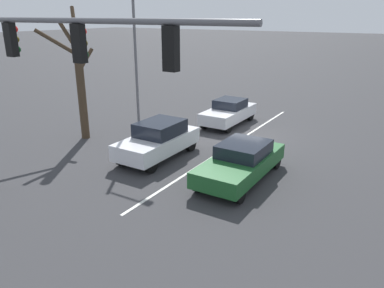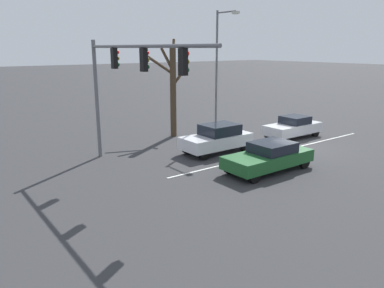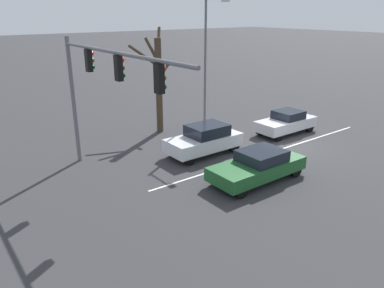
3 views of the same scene
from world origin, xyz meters
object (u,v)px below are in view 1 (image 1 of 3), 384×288
Objects in this scene: bare_tree_near at (78,73)px; car_white_midlane_front at (158,140)px; street_lamp_right_shoulder at (138,42)px; traffic_signal_gantry at (35,64)px; car_darkgreen_leftlane_front at (241,161)px; car_silver_midlane_second at (229,112)px.

car_white_midlane_front is at bearing 177.35° from bare_tree_near.
traffic_signal_gantry is at bearing 111.14° from street_lamp_right_shoulder.
car_darkgreen_leftlane_front is at bearing -125.08° from traffic_signal_gantry.
street_lamp_right_shoulder reaches higher than car_silver_midlane_second.
car_white_midlane_front is 1.01× the size of car_silver_midlane_second.
traffic_signal_gantry is 7.97m from bare_tree_near.
bare_tree_near is at bearing -2.54° from car_darkgreen_leftlane_front.
bare_tree_near is (4.93, -0.23, 2.47)m from car_white_midlane_front.
street_lamp_right_shoulder is (7.17, -2.84, 3.97)m from car_darkgreen_leftlane_front.
car_darkgreen_leftlane_front is 1.13× the size of car_silver_midlane_second.
bare_tree_near is (9.00, -0.40, 2.58)m from car_darkgreen_leftlane_front.
car_darkgreen_leftlane_front is 0.46× the size of traffic_signal_gantry.
bare_tree_near is at bearing 53.31° from street_lamp_right_shoulder.
traffic_signal_gantry is (0.13, 12.12, 3.99)m from car_silver_midlane_second.
bare_tree_near reaches higher than car_silver_midlane_second.
car_darkgreen_leftlane_front is 9.37m from bare_tree_near.
street_lamp_right_shoulder is 3.35m from bare_tree_near.
car_white_midlane_front reaches higher than car_silver_midlane_second.
street_lamp_right_shoulder is at bearing 47.54° from car_silver_midlane_second.
street_lamp_right_shoulder reaches higher than traffic_signal_gantry.
car_darkgreen_leftlane_front is 7.56m from car_silver_midlane_second.
bare_tree_near reaches higher than car_darkgreen_leftlane_front.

